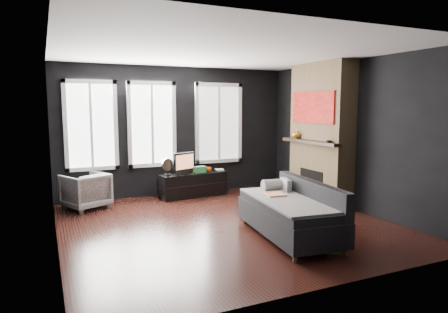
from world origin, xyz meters
name	(u,v)px	position (x,y,z in m)	size (l,w,h in m)	color
floor	(226,224)	(0.00, 0.00, 0.00)	(5.00, 5.00, 0.00)	black
ceiling	(226,52)	(0.00, 0.00, 2.70)	(5.00, 5.00, 0.00)	white
wall_back	(177,131)	(0.00, 2.50, 1.35)	(5.00, 0.02, 2.70)	black
wall_left	(53,147)	(-2.50, 0.00, 1.35)	(0.02, 5.00, 2.70)	black
wall_right	(351,135)	(2.50, 0.00, 1.35)	(0.02, 5.00, 2.70)	black
windows	(156,81)	(-0.45, 2.46, 2.38)	(4.00, 0.16, 1.76)	white
fireplace	(321,133)	(2.30, 0.60, 1.35)	(0.70, 1.62, 2.70)	#93724C
sofa	(289,210)	(0.54, -0.97, 0.41)	(0.95, 1.89, 0.81)	#272729
stripe_pillow	(286,189)	(0.81, -0.48, 0.59)	(0.08, 0.33, 0.33)	gray
armchair	(85,189)	(-1.95, 1.95, 0.36)	(0.71, 0.66, 0.73)	silver
media_console	(193,184)	(0.20, 2.10, 0.25)	(1.43, 0.45, 0.49)	black
monitor	(184,162)	(0.01, 2.08, 0.74)	(0.56, 0.12, 0.50)	black
desk_fan	(167,167)	(-0.37, 2.01, 0.67)	(0.25, 0.25, 0.36)	gray
mug	(209,169)	(0.56, 2.10, 0.56)	(0.13, 0.10, 0.13)	#CB490A
book	(215,165)	(0.77, 2.23, 0.61)	(0.17, 0.02, 0.23)	#B8AB91
storage_box	(200,169)	(0.36, 2.09, 0.56)	(0.24, 0.15, 0.13)	#2D7F43
mantel_vase	(297,134)	(2.05, 1.05, 1.32)	(0.18, 0.19, 0.18)	gold
mantel_clock	(329,141)	(2.05, 0.05, 1.25)	(0.11, 0.11, 0.04)	black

